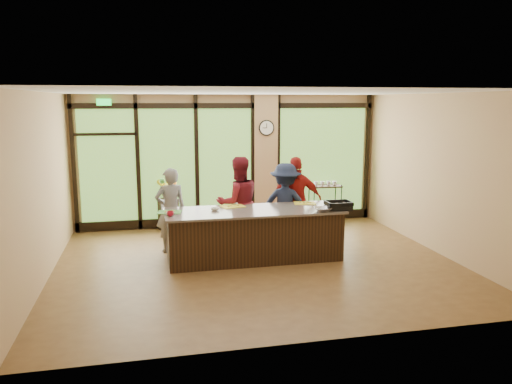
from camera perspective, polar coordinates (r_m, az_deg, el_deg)
name	(u,v)px	position (r m, az deg, el deg)	size (l,w,h in m)	color
floor	(258,264)	(8.96, 0.18, -8.19)	(7.00, 7.00, 0.00)	brown
ceiling	(258,92)	(8.50, 0.19, 11.36)	(7.00, 7.00, 0.00)	white
back_wall	(229,161)	(11.52, -3.08, 3.60)	(7.00, 7.00, 0.00)	tan
left_wall	(41,188)	(8.56, -23.33, 0.43)	(6.00, 6.00, 0.00)	tan
right_wall	(440,174)	(9.96, 20.24, 1.92)	(6.00, 6.00, 0.00)	tan
window_wall	(237,165)	(11.52, -2.24, 3.08)	(6.90, 0.12, 3.00)	tan
island_base	(254,235)	(9.12, -0.23, -4.98)	(3.10, 1.00, 0.88)	black
countertop	(254,211)	(9.01, -0.24, -2.16)	(3.20, 1.10, 0.04)	slate
wall_clock	(266,128)	(11.50, 1.21, 7.35)	(0.36, 0.04, 0.36)	black
cook_left	(171,210)	(9.60, -9.73, -2.06)	(0.59, 0.39, 1.62)	slate
cook_midleft	(238,203)	(9.69, -2.03, -1.25)	(0.88, 0.68, 1.81)	maroon
cook_midright	(296,200)	(10.10, 4.62, -0.94)	(1.03, 0.43, 1.76)	maroon
cook_right	(285,204)	(9.93, 3.38, -1.43)	(1.07, 0.61, 1.65)	#171E34
roasting_pan	(338,207)	(9.14, 9.40, -1.73)	(0.45, 0.35, 0.08)	black
mixing_bowl	(323,209)	(8.93, 7.64, -1.98)	(0.30, 0.30, 0.07)	silver
cutting_board_left	(170,212)	(8.91, -9.85, -2.28)	(0.41, 0.31, 0.01)	#408530
cutting_board_center	(233,206)	(9.27, -2.69, -1.64)	(0.41, 0.31, 0.01)	yellow
cutting_board_right	(305,203)	(9.59, 5.59, -1.28)	(0.40, 0.30, 0.01)	yellow
prep_bowl_near	(170,214)	(8.71, -9.79, -2.45)	(0.15, 0.15, 0.05)	silver
prep_bowl_mid	(215,209)	(8.96, -4.73, -1.97)	(0.15, 0.15, 0.05)	silver
prep_bowl_far	(234,204)	(9.42, -2.50, -1.38)	(0.14, 0.14, 0.03)	silver
red_ramekin	(170,214)	(8.61, -9.76, -2.45)	(0.11, 0.11, 0.09)	#AA1125
flower_stand	(168,214)	(11.33, -9.98, -2.53)	(0.36, 0.36, 0.72)	black
flower_vase	(168,193)	(11.23, -10.06, -0.09)	(0.25, 0.25, 0.26)	olive
bar_cart	(325,198)	(11.87, 7.89, -0.69)	(0.75, 0.45, 1.00)	black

